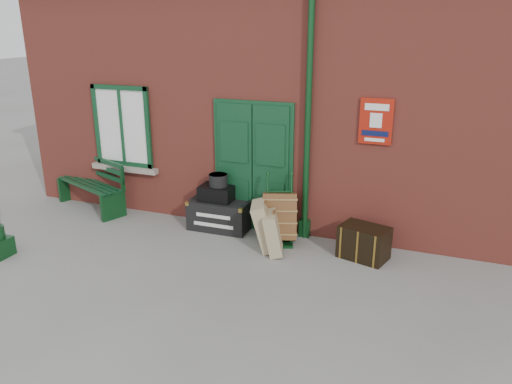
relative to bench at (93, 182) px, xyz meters
The scene contains 10 objects.
ground 3.87m from the bench, 20.23° to the right, with size 80.00×80.00×0.00m, color gray.
station_building 4.51m from the bench, 31.10° to the left, with size 10.30×4.30×4.36m.
bench is the anchor object (origin of this frame).
houdini_trunk 2.77m from the bench, ahead, with size 1.05×0.58×0.53m, color black.
strongbox 2.71m from the bench, ahead, with size 0.58×0.42×0.26m, color black.
hatbox 2.76m from the bench, ahead, with size 0.32×0.32×0.21m, color black.
suitcase_back 3.82m from the bench, ahead, with size 0.22×0.55×0.77m, color tan.
suitcase_front 4.02m from the bench, ahead, with size 0.20×0.49×0.66m, color tan.
porter_trolley 3.91m from the bench, ahead, with size 0.71×0.74×1.13m.
dark_trunk 5.34m from the bench, ahead, with size 0.72×0.47×0.52m, color black.
Camera 1 is at (2.69, -6.17, 3.47)m, focal length 35.00 mm.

